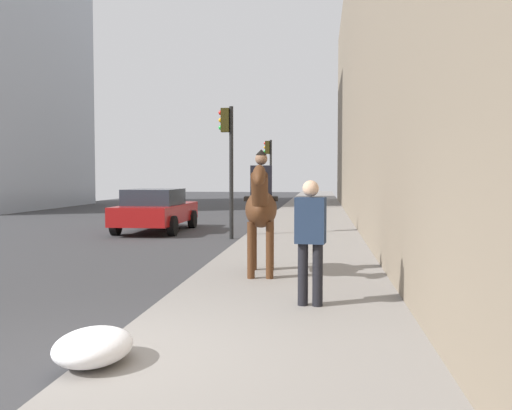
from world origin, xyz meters
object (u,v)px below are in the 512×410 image
mounted_horse_near (261,206)px  traffic_light_near_curb (228,151)px  traffic_light_far_curb (269,163)px  car_near_lane (156,210)px  pedestrian_greeting (310,234)px

mounted_horse_near → traffic_light_near_curb: 6.97m
traffic_light_near_curb → traffic_light_far_curb: size_ratio=1.03×
traffic_light_far_curb → car_near_lane: bearing=167.3°
mounted_horse_near → traffic_light_far_curb: 20.63m
mounted_horse_near → traffic_light_far_curb: bearing=-179.4°
car_near_lane → traffic_light_far_curb: traffic_light_far_curb is taller
pedestrian_greeting → traffic_light_far_curb: bearing=13.9°
pedestrian_greeting → mounted_horse_near: bearing=28.8°
pedestrian_greeting → traffic_light_near_curb: traffic_light_near_curb is taller
pedestrian_greeting → car_near_lane: size_ratio=0.38×
mounted_horse_near → car_near_lane: (8.55, 4.47, -0.59)m
pedestrian_greeting → traffic_light_near_curb: size_ratio=0.43×
mounted_horse_near → car_near_lane: size_ratio=0.49×
car_near_lane → mounted_horse_near: bearing=-152.7°
pedestrian_greeting → traffic_light_far_curb: (22.84, 2.68, 1.45)m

